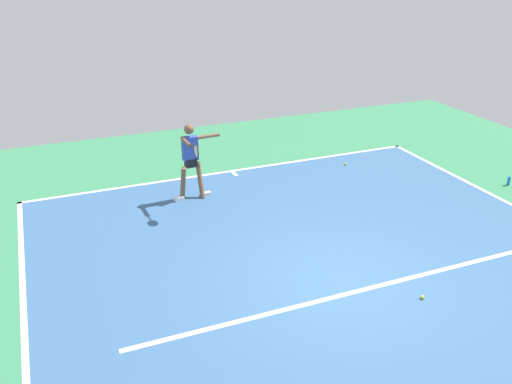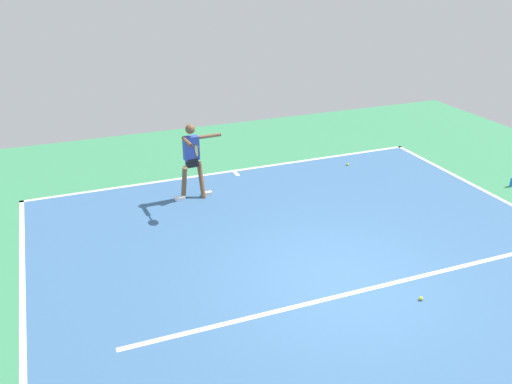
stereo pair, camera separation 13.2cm
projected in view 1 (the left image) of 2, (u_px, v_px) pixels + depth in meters
ground_plane at (340, 279)px, 9.50m from camera, size 19.13×19.13×0.00m
court_surface at (340, 279)px, 9.50m from camera, size 10.34×11.10×0.00m
court_line_baseline_near at (232, 171)px, 14.15m from camera, size 10.34×0.10×0.01m
court_line_sideline_right at (25, 355)px, 7.72m from camera, size 0.10×11.10×0.01m
court_line_service at (354, 292)px, 9.14m from camera, size 7.75×0.10×0.01m
court_line_centre_mark at (235, 174)px, 13.98m from camera, size 0.10×0.30×0.01m
tennis_player at (191, 157)px, 12.20m from camera, size 1.16×1.24×1.77m
tennis_ball_far_corner at (422, 297)px, 8.95m from camera, size 0.07×0.07×0.07m
tennis_ball_near_player at (346, 164)px, 14.53m from camera, size 0.07×0.07×0.07m
water_bottle at (509, 181)px, 13.26m from camera, size 0.07×0.07×0.22m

